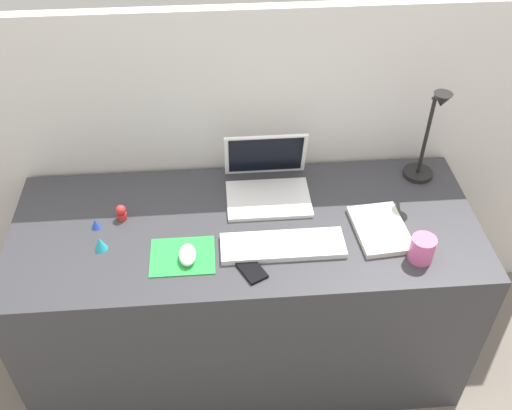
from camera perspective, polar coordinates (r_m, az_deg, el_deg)
name	(u,v)px	position (r m, az deg, el deg)	size (l,w,h in m)	color
ground_plane	(248,350)	(2.57, -0.83, -14.01)	(6.00, 6.00, 0.00)	slate
back_wall	(240,173)	(2.32, -1.62, 3.18)	(2.82, 0.05, 1.36)	silver
desk	(247,294)	(2.27, -0.93, -8.74)	(1.62, 0.65, 0.74)	#38383D
laptop	(267,179)	(2.11, 1.10, 2.57)	(0.30, 0.26, 0.21)	white
keyboard	(283,246)	(1.92, 2.64, -4.00)	(0.41, 0.13, 0.02)	white
mousepad	(182,256)	(1.91, -7.23, -5.01)	(0.21, 0.17, 0.00)	green
mouse	(187,255)	(1.89, -6.75, -4.88)	(0.06, 0.10, 0.03)	white
cell_phone	(251,267)	(1.86, -0.49, -6.15)	(0.06, 0.13, 0.01)	black
desk_lamp	(429,138)	(2.17, 16.59, 6.29)	(0.11, 0.14, 0.39)	black
notebook_pad	(380,229)	(2.02, 12.11, -2.34)	(0.17, 0.24, 0.02)	silver
coffee_mug	(422,249)	(1.94, 16.00, -4.16)	(0.08, 0.08, 0.09)	pink
toy_figurine_cyan	(100,243)	(1.97, -15.06, -3.67)	(0.04, 0.04, 0.05)	#28B7CC
toy_figurine_red	(121,212)	(2.06, -13.09, -0.71)	(0.04, 0.04, 0.06)	red
toy_figurine_blue	(96,224)	(2.06, -15.47, -1.78)	(0.03, 0.03, 0.04)	blue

